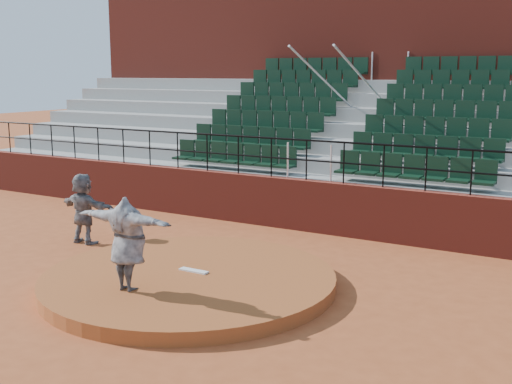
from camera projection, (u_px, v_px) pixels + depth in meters
ground at (189, 286)px, 12.06m from camera, size 90.00×90.00×0.00m
pitchers_mound at (189, 280)px, 12.04m from camera, size 5.50×5.50×0.25m
pitching_rubber at (194, 271)px, 12.14m from camera, size 0.60×0.15×0.03m
boundary_wall at (306, 205)px, 16.19m from camera, size 24.00×0.30×1.30m
wall_railing at (307, 151)px, 15.93m from camera, size 24.04×0.05×1.03m
seating_deck at (359, 157)px, 19.13m from camera, size 24.00×5.97×4.63m
press_box_facade at (403, 84)px, 22.10m from camera, size 24.00×3.00×7.10m
pitcher at (127, 244)px, 10.99m from camera, size 2.04×0.59×1.65m
fielder at (83, 208)px, 14.95m from camera, size 1.56×0.54×1.66m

